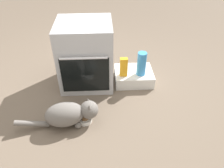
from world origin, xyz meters
The scene contains 7 objects.
ground centered at (0.00, 0.00, 0.00)m, with size 8.00×8.00×0.00m, color #6B5B4C.
oven centered at (0.04, 0.35, 0.40)m, with size 0.63×0.62×0.80m.
pantry_cabinet centered at (0.63, 0.33, 0.07)m, with size 0.48×0.39×0.15m, color white.
food_bowl centered at (0.03, -0.35, 0.03)m, with size 0.15×0.15×0.08m.
cat centered at (-0.11, -0.37, 0.14)m, with size 0.83×0.30×0.27m.
juice_carton centered at (0.49, 0.25, 0.27)m, with size 0.09×0.06×0.24m, color orange.
water_bottle centered at (0.71, 0.26, 0.30)m, with size 0.11×0.11×0.30m, color #388CD1.
Camera 1 is at (0.23, -1.92, 1.69)m, focal length 34.58 mm.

